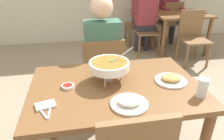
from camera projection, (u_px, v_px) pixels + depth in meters
dining_table_main at (116, 98)px, 1.58m from camera, size 1.24×0.84×0.76m
chair_diner_main at (103, 72)px, 2.26m from camera, size 0.44×0.44×0.90m
diner_main at (102, 51)px, 2.19m from camera, size 0.40×0.45×1.31m
curry_bowl at (109, 66)px, 1.53m from camera, size 0.33×0.30×0.26m
rice_plate at (129, 102)px, 1.30m from camera, size 0.24×0.24×0.06m
appetizer_plate at (171, 79)px, 1.57m from camera, size 0.24×0.24×0.06m
sauce_dish at (68, 86)px, 1.49m from camera, size 0.09×0.09×0.02m
napkin_folded at (46, 105)px, 1.29m from camera, size 0.14×0.11×0.02m
fork_utensil at (41, 111)px, 1.25m from camera, size 0.09×0.16×0.01m
spoon_utensil at (50, 110)px, 1.25m from camera, size 0.02×0.17×0.01m
drink_glass at (202, 89)px, 1.37m from camera, size 0.07×0.07×0.13m
dining_table_far at (180, 20)px, 3.97m from camera, size 1.00×0.80×0.76m
chair_bg_left at (146, 27)px, 3.99m from camera, size 0.46×0.46×0.90m
chair_bg_middle at (141, 21)px, 4.39m from camera, size 0.46×0.46×0.90m
chair_bg_right at (170, 21)px, 4.44m from camera, size 0.48×0.48×0.90m
chair_bg_corner at (192, 34)px, 3.53m from camera, size 0.46×0.46×0.90m
patron_bg_left at (145, 14)px, 3.86m from camera, size 0.40×0.45×1.31m
patron_bg_middle at (140, 10)px, 4.29m from camera, size 0.45×0.40×1.31m
patron_bg_right at (169, 9)px, 4.41m from camera, size 0.40×0.45×1.31m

